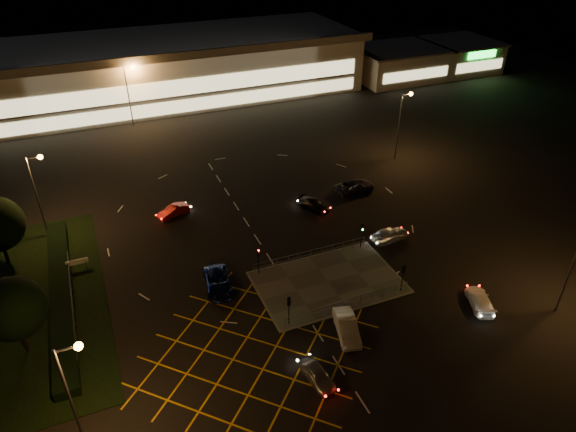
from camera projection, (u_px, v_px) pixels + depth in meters
name	position (u px, v px, depth m)	size (l,w,h in m)	color
ground	(302.00, 276.00, 52.88)	(180.00, 180.00, 0.00)	black
pedestrian_island	(328.00, 282.00, 51.94)	(14.00, 9.00, 0.12)	#4C4944
grass_verge	(6.00, 311.00, 48.41)	(18.00, 30.00, 0.08)	black
hedge	(61.00, 293.00, 49.80)	(2.00, 26.00, 1.00)	black
supermarket	(171.00, 67.00, 98.47)	(72.00, 26.50, 10.50)	beige
retail_unit_a	(397.00, 63.00, 108.36)	(18.80, 14.80, 6.35)	beige
retail_unit_b	(459.00, 55.00, 113.57)	(14.80, 14.80, 6.35)	beige
streetlight_sw	(73.00, 386.00, 32.98)	(1.78, 0.56, 10.03)	slate
streetlight_nw	(38.00, 185.00, 55.77)	(1.78, 0.56, 10.03)	slate
streetlight_ne	(402.00, 116.00, 73.00)	(1.78, 0.56, 10.03)	slate
streetlight_far_left	(130.00, 88.00, 83.78)	(1.78, 0.56, 10.03)	slate
streetlight_far_right	(341.00, 59.00, 98.40)	(1.78, 0.56, 10.03)	slate
signal_sw	(289.00, 305.00, 45.63)	(0.28, 0.30, 3.15)	black
signal_se	(403.00, 273.00, 49.55)	(0.28, 0.30, 3.15)	black
signal_nw	(258.00, 256.00, 51.87)	(0.28, 0.30, 3.15)	black
signal_ne	(362.00, 230.00, 55.79)	(0.28, 0.30, 3.15)	black
tree_e	(13.00, 309.00, 41.93)	(5.40, 5.40, 7.35)	black
car_near_silver	(317.00, 375.00, 41.17)	(1.58, 3.93, 1.34)	silver
car_queue_white	(347.00, 327.00, 45.54)	(1.67, 4.79, 1.58)	#BDBDBD
car_left_blue	(218.00, 282.00, 50.86)	(2.50, 5.41, 1.50)	#0C1849
car_far_dkgrey	(314.00, 205.00, 63.83)	(1.74, 4.27, 1.24)	black
car_right_silver	(390.00, 234.00, 57.99)	(1.80, 4.49, 1.53)	silver
car_circ_red	(174.00, 211.00, 62.50)	(1.39, 3.98, 1.31)	#97110B
car_east_grey	(355.00, 187.00, 67.51)	(2.51, 5.44, 1.51)	black
car_approach_white	(480.00, 300.00, 48.73)	(1.84, 4.53, 1.32)	white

